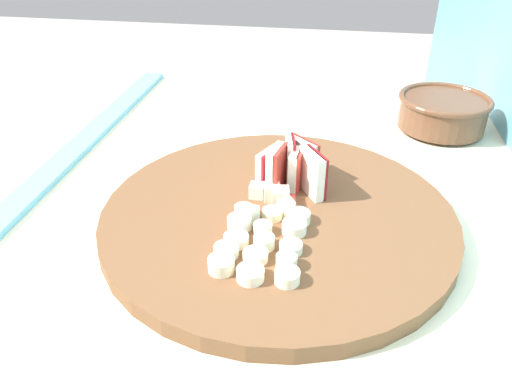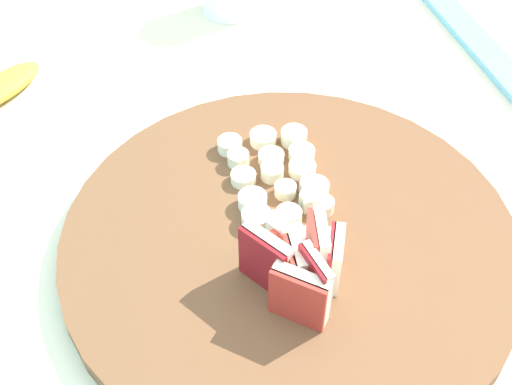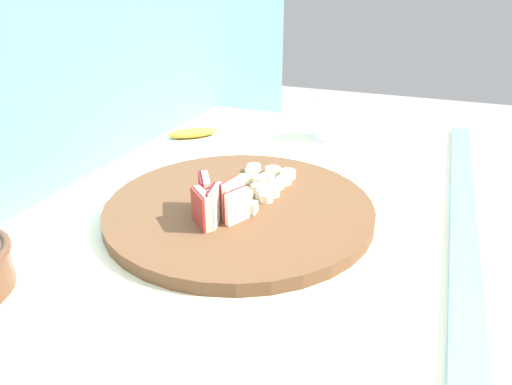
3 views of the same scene
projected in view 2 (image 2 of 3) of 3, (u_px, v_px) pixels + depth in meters
cutting_board at (290, 241)px, 0.65m from camera, size 0.44×0.44×0.02m
apple_wedge_fan at (301, 270)px, 0.58m from camera, size 0.09×0.09×0.06m
apple_dice_pile at (303, 222)px, 0.64m from camera, size 0.10×0.07×0.02m
banana_slice_rows at (275, 173)px, 0.69m from camera, size 0.14×0.10×0.02m
banana_peel at (0, 88)px, 0.82m from camera, size 0.12×0.12×0.02m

